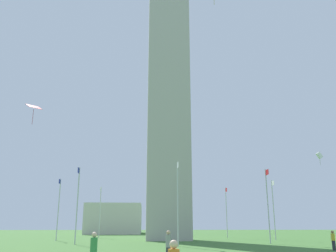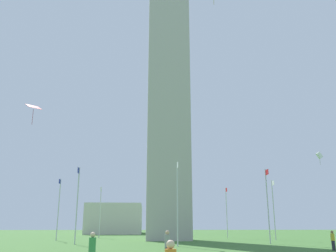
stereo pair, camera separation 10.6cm
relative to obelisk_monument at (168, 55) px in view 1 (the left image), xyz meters
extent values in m
plane|color=#3D6B2D|center=(0.00, 0.00, -29.07)|extent=(260.00, 260.00, 0.00)
cube|color=#B7B2A8|center=(0.00, 0.00, -3.49)|extent=(6.39, 6.39, 51.16)
cylinder|color=silver|center=(15.78, 0.00, -24.73)|extent=(0.14, 0.14, 8.67)
cube|color=white|center=(16.33, 0.00, -20.85)|extent=(1.00, 0.03, 0.64)
cylinder|color=silver|center=(11.16, 11.16, -24.73)|extent=(0.14, 0.14, 8.67)
cube|color=red|center=(11.71, 11.16, -20.85)|extent=(1.00, 0.03, 0.64)
cylinder|color=silver|center=(0.00, 15.78, -24.73)|extent=(0.14, 0.14, 8.67)
cube|color=white|center=(0.55, 15.78, -20.85)|extent=(1.00, 0.03, 0.64)
cylinder|color=silver|center=(-11.16, 11.16, -24.73)|extent=(0.14, 0.14, 8.67)
cube|color=red|center=(-10.61, 11.16, -20.85)|extent=(1.00, 0.03, 0.64)
cylinder|color=silver|center=(-15.78, 0.00, -24.73)|extent=(0.14, 0.14, 8.67)
cube|color=white|center=(-15.23, 0.00, -20.85)|extent=(1.00, 0.03, 0.64)
cylinder|color=silver|center=(-11.16, -11.16, -24.73)|extent=(0.14, 0.14, 8.67)
cube|color=white|center=(-10.61, -11.16, -20.85)|extent=(1.00, 0.03, 0.64)
cylinder|color=silver|center=(0.00, -15.78, -24.73)|extent=(0.14, 0.14, 8.67)
cube|color=#1E2D99|center=(0.55, -15.78, -20.85)|extent=(1.00, 0.03, 0.64)
cylinder|color=silver|center=(11.16, -11.16, -24.73)|extent=(0.14, 0.14, 8.67)
cube|color=#1E2D99|center=(11.71, -11.16, -20.85)|extent=(1.00, 0.03, 0.64)
cylinder|color=#2D2D38|center=(22.80, 12.67, -28.67)|extent=(0.29, 0.29, 0.80)
cylinder|color=yellow|center=(22.80, 12.67, -27.97)|extent=(0.32, 0.32, 0.59)
sphere|color=#936B4C|center=(22.80, 12.67, -27.55)|extent=(0.24, 0.24, 0.24)
cylinder|color=gray|center=(31.72, -2.02, -27.90)|extent=(0.32, 0.32, 0.72)
sphere|color=tan|center=(31.72, -2.02, -27.42)|extent=(0.24, 0.24, 0.24)
sphere|color=beige|center=(43.71, -2.66, -27.52)|extent=(0.24, 0.24, 0.24)
cylinder|color=#388C47|center=(36.60, -5.76, -27.91)|extent=(0.32, 0.32, 0.72)
sphere|color=beige|center=(36.60, -5.76, -27.43)|extent=(0.24, 0.24, 0.24)
cube|color=red|center=(13.65, -16.38, -13.81)|extent=(2.04, 2.07, 0.73)
cylinder|color=maroon|center=(13.65, -16.38, -15.04)|extent=(0.04, 0.04, 1.85)
cube|color=white|center=(10.46, 18.49, -18.48)|extent=(0.45, 0.80, 0.88)
cylinder|color=#A7A7A7|center=(10.46, 18.49, -19.16)|extent=(0.04, 0.04, 1.03)
cube|color=beige|center=(-46.94, -10.89, -25.45)|extent=(28.21, 13.31, 7.23)
camera|label=1|loc=(54.16, -3.49, -27.02)|focal=38.74mm
camera|label=2|loc=(54.17, -3.39, -27.02)|focal=38.74mm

